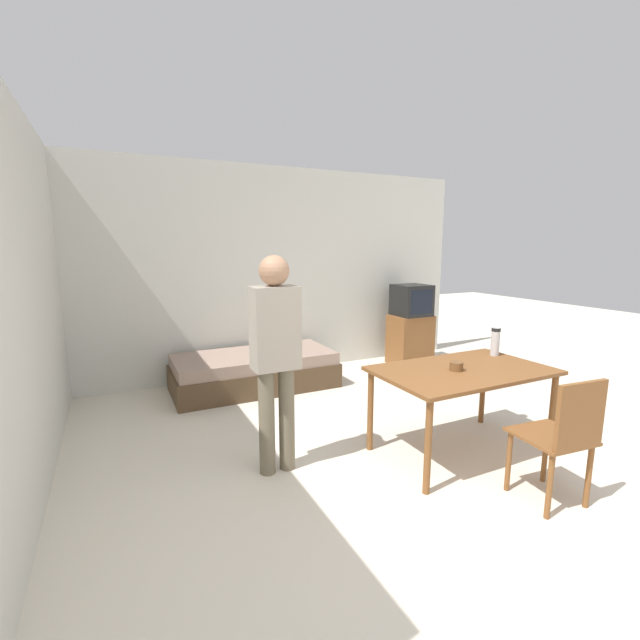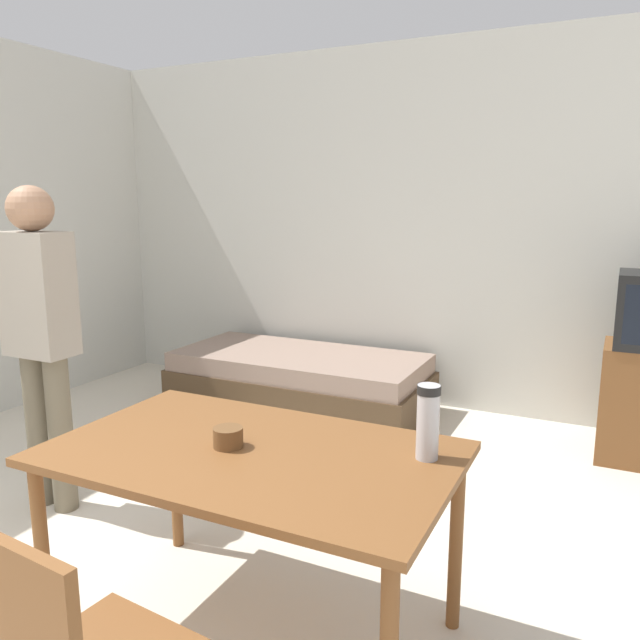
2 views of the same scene
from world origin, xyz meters
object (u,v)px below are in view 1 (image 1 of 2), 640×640
Objects in this scene: daybed at (255,371)px; dining_table at (462,377)px; mate_bowl at (456,366)px; wooden_chair at (563,434)px; thermos_flask at (495,340)px; person_standing at (276,350)px; tv at (411,326)px.

daybed is 1.37× the size of dining_table.
mate_bowl reaches higher than daybed.
daybed is 3.36m from wooden_chair.
thermos_flask is at bearing 17.64° from mate_bowl.
daybed is 2.57m from dining_table.
wooden_chair is 3.49× the size of thermos_flask.
wooden_chair is 2.00m from person_standing.
dining_table reaches higher than daybed.
person_standing reaches higher than daybed.
dining_table is at bearing -161.24° from thermos_flask.
tv reaches higher than daybed.
daybed is 2.16× the size of wooden_chair.
wooden_chair is at bearing -81.53° from mate_bowl.
daybed is at bearing 114.04° from dining_table.
mate_bowl is (0.95, -2.33, 0.54)m from daybed.
dining_table is at bearing 92.73° from wooden_chair.
person_standing is at bearing 174.58° from thermos_flask.
dining_table is (1.03, -2.31, 0.44)m from daybed.
thermos_flask reaches higher than dining_table.
dining_table is at bearing 9.73° from mate_bowl.
dining_table is (-1.32, -2.36, 0.09)m from tv.
daybed is 18.28× the size of mate_bowl.
tv is 0.82× the size of dining_table.
mate_bowl is at bearing -162.36° from thermos_flask.
dining_table is at bearing -14.78° from person_standing.
person_standing reaches higher than tv.
dining_table is 13.36× the size of mate_bowl.
thermos_flask is 0.69m from mate_bowl.
tv reaches higher than thermos_flask.
dining_table is at bearing -119.19° from tv.
daybed is at bearing 77.47° from person_standing.
daybed is 2.38m from tv.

